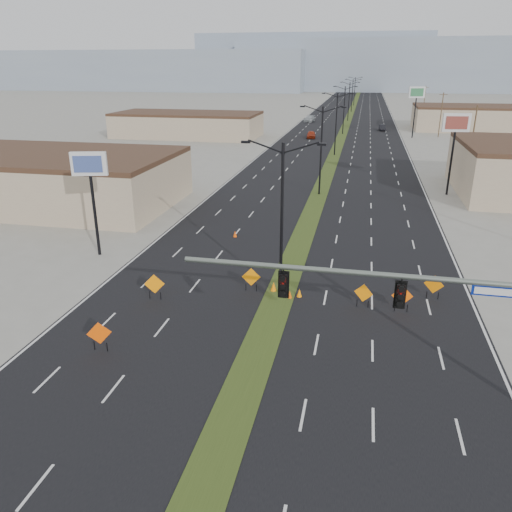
% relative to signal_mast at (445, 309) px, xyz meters
% --- Properties ---
extents(ground, '(600.00, 600.00, 0.00)m').
position_rel_signal_mast_xyz_m(ground, '(-8.56, -2.00, -4.79)').
color(ground, gray).
rests_on(ground, ground).
extents(road_surface, '(25.00, 400.00, 0.02)m').
position_rel_signal_mast_xyz_m(road_surface, '(-8.56, 98.00, -4.79)').
color(road_surface, black).
rests_on(road_surface, ground).
extents(median_strip, '(2.00, 400.00, 0.04)m').
position_rel_signal_mast_xyz_m(median_strip, '(-8.56, 98.00, -4.79)').
color(median_strip, '#334418').
rests_on(median_strip, ground).
extents(building_sw_far, '(30.00, 14.00, 4.50)m').
position_rel_signal_mast_xyz_m(building_sw_far, '(-40.56, 83.00, -2.54)').
color(building_sw_far, tan).
rests_on(building_sw_far, ground).
extents(mesa_west, '(180.00, 50.00, 22.00)m').
position_rel_signal_mast_xyz_m(mesa_west, '(-128.56, 278.00, 6.21)').
color(mesa_west, '#8592A5').
rests_on(mesa_west, ground).
extents(mesa_center, '(220.00, 50.00, 28.00)m').
position_rel_signal_mast_xyz_m(mesa_center, '(31.44, 298.00, 9.21)').
color(mesa_center, '#8592A5').
rests_on(mesa_center, ground).
extents(mesa_backdrop, '(140.00, 50.00, 32.00)m').
position_rel_signal_mast_xyz_m(mesa_backdrop, '(-38.56, 318.00, 11.21)').
color(mesa_backdrop, '#8592A5').
rests_on(mesa_backdrop, ground).
extents(signal_mast, '(16.30, 0.60, 8.00)m').
position_rel_signal_mast_xyz_m(signal_mast, '(0.00, 0.00, 0.00)').
color(signal_mast, slate).
rests_on(signal_mast, ground).
extents(streetlight_0, '(5.15, 0.24, 10.02)m').
position_rel_signal_mast_xyz_m(streetlight_0, '(-8.56, 10.00, 0.63)').
color(streetlight_0, black).
rests_on(streetlight_0, ground).
extents(streetlight_1, '(5.15, 0.24, 10.02)m').
position_rel_signal_mast_xyz_m(streetlight_1, '(-8.56, 38.00, 0.63)').
color(streetlight_1, black).
rests_on(streetlight_1, ground).
extents(streetlight_2, '(5.15, 0.24, 10.02)m').
position_rel_signal_mast_xyz_m(streetlight_2, '(-8.56, 66.00, 0.63)').
color(streetlight_2, black).
rests_on(streetlight_2, ground).
extents(streetlight_3, '(5.15, 0.24, 10.02)m').
position_rel_signal_mast_xyz_m(streetlight_3, '(-8.56, 94.00, 0.63)').
color(streetlight_3, black).
rests_on(streetlight_3, ground).
extents(streetlight_4, '(5.15, 0.24, 10.02)m').
position_rel_signal_mast_xyz_m(streetlight_4, '(-8.56, 122.00, 0.63)').
color(streetlight_4, black).
rests_on(streetlight_4, ground).
extents(streetlight_5, '(5.15, 0.24, 10.02)m').
position_rel_signal_mast_xyz_m(streetlight_5, '(-8.56, 150.00, 0.63)').
color(streetlight_5, black).
rests_on(streetlight_5, ground).
extents(streetlight_6, '(5.15, 0.24, 10.02)m').
position_rel_signal_mast_xyz_m(streetlight_6, '(-8.56, 178.00, 0.63)').
color(streetlight_6, black).
rests_on(streetlight_6, ground).
extents(utility_pole_1, '(1.60, 0.20, 9.00)m').
position_rel_signal_mast_xyz_m(utility_pole_1, '(11.44, 58.00, -0.12)').
color(utility_pole_1, '#4C3823').
rests_on(utility_pole_1, ground).
extents(utility_pole_2, '(1.60, 0.20, 9.00)m').
position_rel_signal_mast_xyz_m(utility_pole_2, '(11.44, 93.00, -0.12)').
color(utility_pole_2, '#4C3823').
rests_on(utility_pole_2, ground).
extents(utility_pole_3, '(1.60, 0.20, 9.00)m').
position_rel_signal_mast_xyz_m(utility_pole_3, '(11.44, 128.00, -0.12)').
color(utility_pole_3, '#4C3823').
rests_on(utility_pole_3, ground).
extents(car_left, '(2.01, 4.42, 1.47)m').
position_rel_signal_mast_xyz_m(car_left, '(-14.65, 85.93, -4.06)').
color(car_left, maroon).
rests_on(car_left, ground).
extents(car_mid, '(1.60, 3.98, 1.29)m').
position_rel_signal_mast_xyz_m(car_mid, '(0.12, 102.09, -4.15)').
color(car_mid, black).
rests_on(car_mid, ground).
extents(car_far, '(2.87, 5.61, 1.56)m').
position_rel_signal_mast_xyz_m(car_far, '(-18.44, 117.26, -4.01)').
color(car_far, '#A8AEB2').
rests_on(car_far, ground).
extents(construction_sign_0, '(1.17, 0.57, 1.70)m').
position_rel_signal_mast_xyz_m(construction_sign_0, '(-16.80, 1.00, -3.79)').
color(construction_sign_0, '#F14E05').
rests_on(construction_sign_0, ground).
extents(construction_sign_1, '(1.29, 0.35, 1.75)m').
position_rel_signal_mast_xyz_m(construction_sign_1, '(-16.41, 7.49, -3.76)').
color(construction_sign_1, orange).
rests_on(construction_sign_1, ground).
extents(construction_sign_2, '(1.25, 0.20, 1.67)m').
position_rel_signal_mast_xyz_m(construction_sign_2, '(-10.56, 10.02, -3.81)').
color(construction_sign_2, orange).
rests_on(construction_sign_2, ground).
extents(construction_sign_3, '(1.15, 0.38, 1.58)m').
position_rel_signal_mast_xyz_m(construction_sign_3, '(-3.16, 9.14, -3.86)').
color(construction_sign_3, orange).
rests_on(construction_sign_3, ground).
extents(construction_sign_4, '(1.29, 0.13, 1.72)m').
position_rel_signal_mast_xyz_m(construction_sign_4, '(-0.82, 9.02, -3.78)').
color(construction_sign_4, '#FF5A05').
rests_on(construction_sign_4, ground).
extents(construction_sign_5, '(1.21, 0.36, 1.66)m').
position_rel_signal_mast_xyz_m(construction_sign_5, '(1.29, 11.30, -3.82)').
color(construction_sign_5, '#D76D04').
rests_on(construction_sign_5, ground).
extents(cone_0, '(0.37, 0.37, 0.58)m').
position_rel_signal_mast_xyz_m(cone_0, '(-7.25, 9.80, -4.50)').
color(cone_0, orange).
rests_on(cone_0, ground).
extents(cone_1, '(0.42, 0.42, 0.68)m').
position_rel_signal_mast_xyz_m(cone_1, '(-9.07, 10.30, -4.45)').
color(cone_1, orange).
rests_on(cone_1, ground).
extents(cone_2, '(0.35, 0.35, 0.56)m').
position_rel_signal_mast_xyz_m(cone_2, '(-7.85, 9.44, -4.51)').
color(cone_2, '#EC5504').
rests_on(cone_2, ground).
extents(cone_3, '(0.35, 0.35, 0.56)m').
position_rel_signal_mast_xyz_m(cone_3, '(-14.42, 20.79, -4.51)').
color(cone_3, '#FD5105').
rests_on(cone_3, ground).
extents(pole_sign_west, '(2.68, 1.03, 8.23)m').
position_rel_signal_mast_xyz_m(pole_sign_west, '(-24.05, 14.28, 1.84)').
color(pole_sign_west, black).
rests_on(pole_sign_west, ground).
extents(pole_sign_east_near, '(3.04, 0.72, 9.26)m').
position_rel_signal_mast_xyz_m(pole_sign_east_near, '(6.18, 41.05, 2.75)').
color(pole_sign_east_near, black).
rests_on(pole_sign_east_near, ground).
extents(pole_sign_east_far, '(3.29, 1.27, 10.19)m').
position_rel_signal_mast_xyz_m(pole_sign_east_far, '(6.00, 90.95, 3.56)').
color(pole_sign_east_far, black).
rests_on(pole_sign_east_far, ground).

